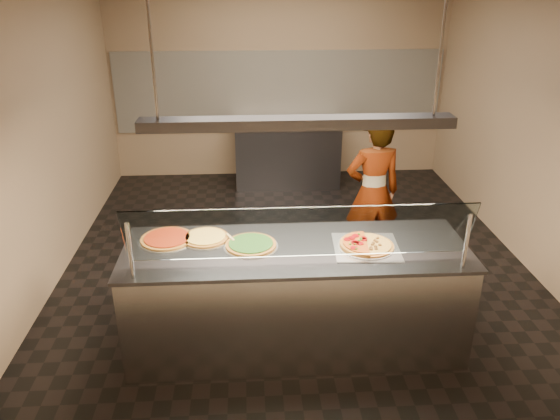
{
  "coord_description": "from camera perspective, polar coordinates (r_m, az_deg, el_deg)",
  "views": [
    {
      "loc": [
        -0.5,
        -5.22,
        2.96
      ],
      "look_at": [
        -0.23,
        -0.81,
        1.02
      ],
      "focal_mm": 35.0,
      "sensor_mm": 36.0,
      "label": 1
    }
  ],
  "objects": [
    {
      "name": "lamp_rod_left",
      "position": [
        3.94,
        -13.3,
        16.32
      ],
      "size": [
        0.02,
        0.02,
        1.01
      ],
      "primitive_type": "cylinder",
      "color": "#B7B7BC",
      "rests_on": "ceiling"
    },
    {
      "name": "pizza_cheese",
      "position": [
        4.55,
        -7.78,
        -2.83
      ],
      "size": [
        0.41,
        0.41,
        0.03
      ],
      "color": "silver",
      "rests_on": "serving_counter"
    },
    {
      "name": "heat_lamp_housing",
      "position": [
        4.01,
        1.85,
        9.09
      ],
      "size": [
        2.3,
        0.18,
        0.08
      ],
      "primitive_type": "cube",
      "color": "#434349",
      "rests_on": "ceiling"
    },
    {
      "name": "pizza_spinach",
      "position": [
        4.4,
        -3.06,
        -3.59
      ],
      "size": [
        0.44,
        0.44,
        0.03
      ],
      "color": "silver",
      "rests_on": "serving_counter"
    },
    {
      "name": "perforated_tray",
      "position": [
        4.43,
        9.0,
        -3.8
      ],
      "size": [
        0.55,
        0.55,
        0.01
      ],
      "color": "silver",
      "rests_on": "serving_counter"
    },
    {
      "name": "wall_left",
      "position": [
        5.78,
        -23.95,
        7.03
      ],
      "size": [
        0.02,
        6.0,
        3.0
      ],
      "primitive_type": "cube",
      "color": "#9D8465",
      "rests_on": "ground"
    },
    {
      "name": "half_pizza_sausage",
      "position": [
        4.44,
        10.32,
        -3.53
      ],
      "size": [
        0.24,
        0.44,
        0.04
      ],
      "color": "brown",
      "rests_on": "perforated_tray"
    },
    {
      "name": "pizza_spatula",
      "position": [
        4.47,
        -4.5,
        -3.0
      ],
      "size": [
        0.25,
        0.21,
        0.02
      ],
      "color": "#B7B7BC",
      "rests_on": "pizza_spinach"
    },
    {
      "name": "worker",
      "position": [
        5.84,
        9.67,
        1.81
      ],
      "size": [
        0.64,
        0.46,
        1.63
      ],
      "primitive_type": "imported",
      "rotation": [
        0.0,
        0.0,
        3.26
      ],
      "color": "#262129",
      "rests_on": "ground"
    },
    {
      "name": "wall_back",
      "position": [
        8.38,
        -0.08,
        13.66
      ],
      "size": [
        5.0,
        0.02,
        3.0
      ],
      "primitive_type": "cube",
      "color": "#9D8465",
      "rests_on": "ground"
    },
    {
      "name": "tile_band",
      "position": [
        8.38,
        -0.07,
        12.28
      ],
      "size": [
        4.9,
        0.02,
        1.2
      ],
      "primitive_type": "cube",
      "color": "silver",
      "rests_on": "wall_back"
    },
    {
      "name": "wall_right",
      "position": [
        6.2,
        25.85,
        7.72
      ],
      "size": [
        0.02,
        6.0,
        3.0
      ],
      "primitive_type": "cube",
      "color": "#9D8465",
      "rests_on": "ground"
    },
    {
      "name": "serving_counter",
      "position": [
        4.61,
        1.61,
        -9.05
      ],
      "size": [
        2.77,
        0.94,
        0.93
      ],
      "color": "#B7B7BC",
      "rests_on": "ground"
    },
    {
      "name": "pizza_tomato",
      "position": [
        4.59,
        -11.71,
        -2.91
      ],
      "size": [
        0.46,
        0.46,
        0.03
      ],
      "color": "silver",
      "rests_on": "serving_counter"
    },
    {
      "name": "prep_table",
      "position": [
        8.18,
        0.73,
        5.96
      ],
      "size": [
        1.56,
        0.74,
        0.93
      ],
      "color": "#434349",
      "rests_on": "ground"
    },
    {
      "name": "sneeze_guard",
      "position": [
        3.94,
        2.17,
        -2.43
      ],
      "size": [
        2.53,
        0.18,
        0.54
      ],
      "color": "#B7B7BC",
      "rests_on": "serving_counter"
    },
    {
      "name": "ground",
      "position": [
        6.03,
        1.67,
        -5.82
      ],
      "size": [
        5.0,
        6.0,
        0.02
      ],
      "primitive_type": "cube",
      "color": "black",
      "rests_on": "ground"
    },
    {
      "name": "wall_front",
      "position": [
        2.7,
        7.81,
        -9.32
      ],
      "size": [
        5.0,
        0.02,
        3.0
      ],
      "primitive_type": "cube",
      "color": "#9D8465",
      "rests_on": "ground"
    },
    {
      "name": "lamp_rod_right",
      "position": [
        4.12,
        16.53,
        16.3
      ],
      "size": [
        0.02,
        0.02,
        1.01
      ],
      "primitive_type": "cylinder",
      "color": "#B7B7BC",
      "rests_on": "ceiling"
    },
    {
      "name": "half_pizza_pepperoni",
      "position": [
        4.4,
        7.71,
        -3.52
      ],
      "size": [
        0.25,
        0.44,
        0.05
      ],
      "color": "brown",
      "rests_on": "perforated_tray"
    }
  ]
}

